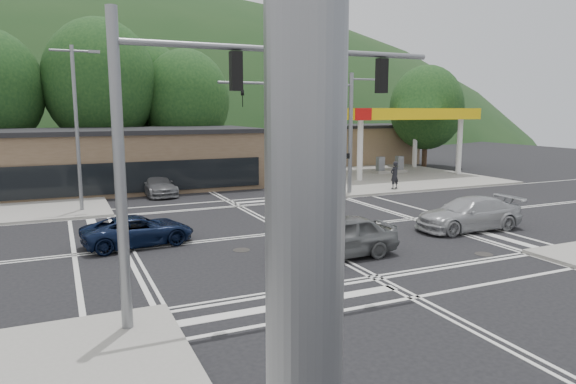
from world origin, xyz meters
name	(u,v)px	position (x,y,z in m)	size (l,w,h in m)	color
ground	(289,232)	(0.00, 0.00, 0.00)	(120.00, 120.00, 0.00)	black
sidewalk_ne	(377,176)	(15.00, 15.00, 0.07)	(16.00, 16.00, 0.15)	gray
gas_station_canopy	(391,117)	(16.99, 15.99, 5.04)	(12.32, 8.34, 5.75)	silver
convenience_store	(363,146)	(20.00, 25.00, 1.90)	(10.00, 6.00, 3.80)	#846B4F
commercial_row	(82,163)	(-8.00, 17.00, 2.00)	(24.00, 8.00, 4.00)	brown
hill_north	(107,138)	(0.00, 90.00, 0.00)	(252.00, 126.00, 140.00)	#1C3819
tree_n_b	(100,83)	(-6.00, 24.00, 7.79)	(9.00, 9.00, 12.98)	#382619
tree_n_c	(186,100)	(1.00, 24.00, 6.49)	(7.60, 7.60, 10.87)	#382619
tree_n_e	(143,93)	(-2.00, 28.00, 7.14)	(8.40, 8.40, 11.98)	#382619
tree_ne	(426,108)	(24.00, 20.00, 5.84)	(7.20, 7.20, 9.99)	#382619
streetlight_nw	(77,120)	(-8.44, 9.00, 5.05)	(2.50, 0.25, 9.00)	slate
streetlight_s	(295,321)	(-9.00, -19.94, 5.05)	(0.60, 2.33, 9.00)	slate
signal_mast_ne	(334,118)	(6.95, 8.20, 5.07)	(11.65, 0.30, 8.00)	slate
signal_mast_sw	(192,130)	(-6.39, -8.20, 5.12)	(9.14, 0.28, 8.00)	slate
car_blue_west	(138,230)	(-6.66, 0.50, 0.63)	(2.10, 4.55, 1.27)	black
car_grey_center	(338,237)	(0.03, -4.50, 0.81)	(1.92, 4.78, 1.63)	#5C5F60
car_silver_east	(469,214)	(8.00, -2.98, 0.76)	(2.14, 5.26, 1.53)	#A3A5AA
car_queue_a	(294,182)	(5.50, 11.17, 0.64)	(1.36, 3.89, 1.28)	silver
car_queue_b	(226,171)	(2.99, 19.02, 0.69)	(1.64, 4.08, 1.39)	beige
car_northbound	(157,185)	(-3.66, 13.20, 0.68)	(1.90, 4.66, 1.35)	slate
pedestrian	(395,175)	(11.86, 8.23, 1.11)	(0.70, 0.46, 1.93)	black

